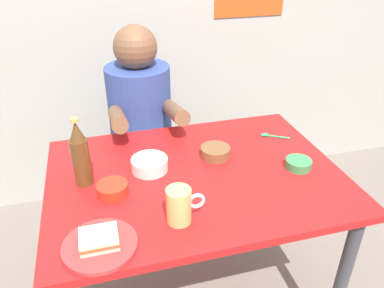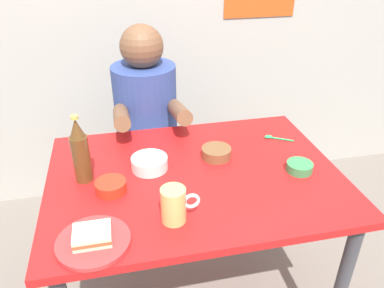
{
  "view_description": "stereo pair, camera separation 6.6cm",
  "coord_description": "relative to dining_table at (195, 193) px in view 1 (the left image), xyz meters",
  "views": [
    {
      "loc": [
        -0.32,
        -1.13,
        1.54
      ],
      "look_at": [
        0.0,
        0.05,
        0.84
      ],
      "focal_mm": 34.95,
      "sensor_mm": 36.0,
      "label": 1
    },
    {
      "loc": [
        -0.26,
        -1.15,
        1.54
      ],
      "look_at": [
        0.0,
        0.05,
        0.84
      ],
      "focal_mm": 34.95,
      "sensor_mm": 36.0,
      "label": 2
    }
  ],
  "objects": [
    {
      "name": "person_seated",
      "position": [
        -0.12,
        0.62,
        0.12
      ],
      "size": [
        0.33,
        0.56,
        0.72
      ],
      "color": "#33478C",
      "rests_on": "stool"
    },
    {
      "name": "condiment_bowl_brown",
      "position": [
        0.11,
        0.09,
        0.12
      ],
      "size": [
        0.12,
        0.12,
        0.04
      ],
      "color": "brown",
      "rests_on": "dining_table"
    },
    {
      "name": "sandwich",
      "position": [
        -0.37,
        -0.3,
        0.13
      ],
      "size": [
        0.11,
        0.09,
        0.04
      ],
      "color": "beige",
      "rests_on": "plate_orange"
    },
    {
      "name": "rice_bowl_white",
      "position": [
        -0.16,
        0.07,
        0.12
      ],
      "size": [
        0.14,
        0.14,
        0.05
      ],
      "color": "silver",
      "rests_on": "dining_table"
    },
    {
      "name": "dining_table",
      "position": [
        0.0,
        0.0,
        0.0
      ],
      "size": [
        1.1,
        0.8,
        0.74
      ],
      "color": "red",
      "rests_on": "ground"
    },
    {
      "name": "beer_bottle",
      "position": [
        -0.41,
        0.05,
        0.21
      ],
      "size": [
        0.06,
        0.06,
        0.26
      ],
      "color": "#593819",
      "rests_on": "dining_table"
    },
    {
      "name": "spoon",
      "position": [
        0.4,
        0.19,
        0.1
      ],
      "size": [
        0.11,
        0.07,
        0.01
      ],
      "color": "#26A559",
      "rests_on": "dining_table"
    },
    {
      "name": "plate_orange",
      "position": [
        -0.37,
        -0.3,
        0.1
      ],
      "size": [
        0.22,
        0.22,
        0.01
      ],
      "primitive_type": "cylinder",
      "color": "red",
      "rests_on": "dining_table"
    },
    {
      "name": "stool",
      "position": [
        -0.12,
        0.63,
        -0.3
      ],
      "size": [
        0.34,
        0.34,
        0.45
      ],
      "color": "#4C4C51",
      "rests_on": "ground"
    },
    {
      "name": "beer_mug",
      "position": [
        -0.12,
        -0.24,
        0.15
      ],
      "size": [
        0.13,
        0.08,
        0.12
      ],
      "color": "#D1BC66",
      "rests_on": "dining_table"
    },
    {
      "name": "dip_bowl_green",
      "position": [
        0.4,
        -0.07,
        0.11
      ],
      "size": [
        0.1,
        0.1,
        0.03
      ],
      "color": "#388C4C",
      "rests_on": "dining_table"
    },
    {
      "name": "sauce_bowl_chili",
      "position": [
        -0.31,
        -0.05,
        0.12
      ],
      "size": [
        0.11,
        0.11,
        0.04
      ],
      "color": "red",
      "rests_on": "dining_table"
    }
  ]
}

